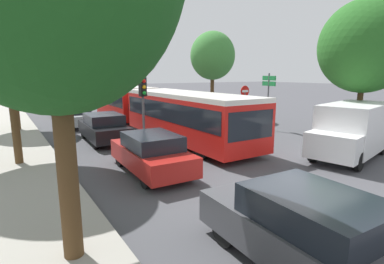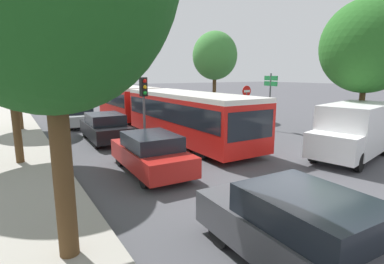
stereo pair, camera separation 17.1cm
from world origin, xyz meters
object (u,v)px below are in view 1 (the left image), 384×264
(city_bus_rear, at_px, (43,92))
(queued_car_black, at_px, (104,128))
(articulated_bus, at_px, (155,107))
(queued_car_red, at_px, (151,153))
(no_entry_sign, at_px, (245,100))
(traffic_light, at_px, (143,96))
(queued_car_silver, at_px, (76,116))
(queued_car_tan, at_px, (61,108))
(tree_right_near, at_px, (366,46))
(white_van, at_px, (353,129))
(queued_car_graphite, at_px, (309,232))
(tree_right_mid, at_px, (212,57))
(tree_left_far, at_px, (10,55))
(direction_sign_post, at_px, (268,90))
(tree_left_mid, at_px, (3,14))

(city_bus_rear, bearing_deg, queued_car_black, -178.92)
(articulated_bus, height_order, queued_car_red, articulated_bus)
(no_entry_sign, bearing_deg, traffic_light, -81.44)
(queued_car_silver, relative_size, queued_car_tan, 1.01)
(queued_car_silver, relative_size, no_entry_sign, 1.49)
(city_bus_rear, height_order, tree_right_near, tree_right_near)
(queued_car_black, relative_size, queued_car_tan, 1.06)
(queued_car_tan, bearing_deg, queued_car_red, -177.63)
(queued_car_red, bearing_deg, queued_car_black, 1.58)
(articulated_bus, height_order, white_van, articulated_bus)
(queued_car_tan, bearing_deg, tree_right_near, -150.21)
(queued_car_graphite, distance_m, queued_car_red, 6.60)
(tree_right_mid, bearing_deg, tree_left_far, 172.59)
(tree_left_far, distance_m, tree_right_mid, 13.88)
(queued_car_tan, relative_size, tree_right_near, 0.59)
(direction_sign_post, xyz_separation_m, tree_right_near, (0.41, -5.53, 2.27))
(city_bus_rear, distance_m, queued_car_red, 30.57)
(articulated_bus, distance_m, queued_car_red, 8.39)
(tree_left_far, relative_size, tree_right_mid, 1.01)
(direction_sign_post, xyz_separation_m, tree_left_far, (-13.51, 8.12, 2.11))
(traffic_light, relative_size, tree_left_mid, 0.39)
(tree_left_mid, bearing_deg, queued_car_silver, 64.68)
(queued_car_black, relative_size, direction_sign_post, 1.22)
(queued_car_black, bearing_deg, queued_car_graphite, -178.11)
(direction_sign_post, height_order, tree_right_mid, tree_right_mid)
(articulated_bus, height_order, direction_sign_post, direction_sign_post)
(queued_car_tan, bearing_deg, queued_car_silver, -178.69)
(queued_car_tan, relative_size, tree_left_mid, 0.48)
(queued_car_graphite, xyz_separation_m, queued_car_silver, (-0.12, 18.33, -0.04))
(white_van, xyz_separation_m, direction_sign_post, (1.69, 6.48, 1.31))
(traffic_light, bearing_deg, queued_car_silver, -175.03)
(tree_right_mid, bearing_deg, articulated_bus, -157.66)
(queued_car_graphite, distance_m, tree_right_near, 12.07)
(articulated_bus, distance_m, white_van, 11.11)
(white_van, xyz_separation_m, tree_left_far, (-11.82, 14.60, 3.42))
(queued_car_silver, distance_m, tree_left_far, 5.27)
(city_bus_rear, relative_size, white_van, 2.12)
(direction_sign_post, height_order, tree_left_far, tree_left_far)
(tree_left_far, height_order, tree_right_near, tree_right_near)
(direction_sign_post, bearing_deg, queued_car_tan, -41.75)
(direction_sign_post, distance_m, tree_right_mid, 6.74)
(direction_sign_post, bearing_deg, tree_left_mid, 14.46)
(tree_left_mid, relative_size, tree_right_near, 1.23)
(queued_car_black, bearing_deg, traffic_light, -149.05)
(queued_car_red, bearing_deg, tree_left_far, 19.31)
(queued_car_red, xyz_separation_m, white_van, (8.19, -2.74, 0.50))
(no_entry_sign, xyz_separation_m, tree_left_mid, (-12.93, -1.33, 3.77))
(white_van, bearing_deg, articulated_bus, -78.72)
(tree_right_near, bearing_deg, queued_car_red, 170.11)
(tree_right_mid, bearing_deg, queued_car_red, -135.19)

